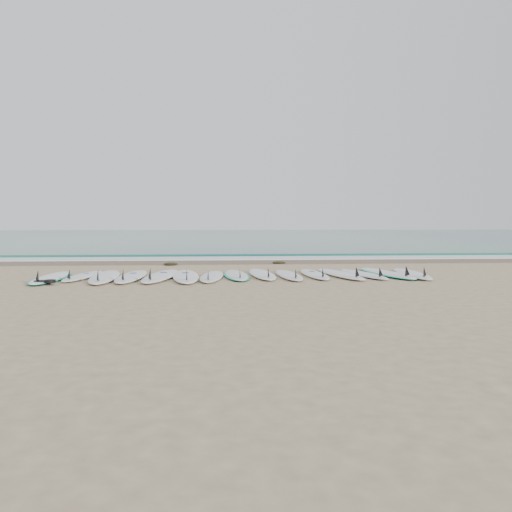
{
  "coord_description": "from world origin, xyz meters",
  "views": [
    {
      "loc": [
        -0.43,
        -11.46,
        1.29
      ],
      "look_at": [
        0.51,
        1.18,
        0.4
      ],
      "focal_mm": 35.0,
      "sensor_mm": 36.0,
      "label": 1
    }
  ],
  "objects": [
    {
      "name": "surfboard_3",
      "position": [
        -2.41,
        -0.19,
        0.06
      ],
      "size": [
        0.57,
        2.68,
        0.34
      ],
      "rotation": [
        0.0,
        0.0,
        -0.0
      ],
      "color": "white",
      "rests_on": "ground"
    },
    {
      "name": "ocean",
      "position": [
        0.0,
        32.5,
        0.01
      ],
      "size": [
        120.0,
        55.0,
        0.03
      ],
      "primitive_type": "cube",
      "color": "#1D6155",
      "rests_on": "ground"
    },
    {
      "name": "seaweed_near",
      "position": [
        -1.85,
        3.19,
        0.04
      ],
      "size": [
        0.41,
        0.32,
        0.08
      ],
      "primitive_type": "ellipsoid",
      "color": "black",
      "rests_on": "ground"
    },
    {
      "name": "surfboard_13",
      "position": [
        3.57,
        0.11,
        0.05
      ],
      "size": [
        0.99,
        2.73,
        0.34
      ],
      "rotation": [
        0.0,
        0.0,
        0.13
      ],
      "color": "white",
      "rests_on": "ground"
    },
    {
      "name": "surfboard_4",
      "position": [
        -1.76,
        -0.15,
        0.06
      ],
      "size": [
        0.87,
        2.88,
        0.36
      ],
      "rotation": [
        0.0,
        0.0,
        -0.1
      ],
      "color": "white",
      "rests_on": "ground"
    },
    {
      "name": "wave_crest",
      "position": [
        0.0,
        7.0,
        0.05
      ],
      "size": [
        120.0,
        1.0,
        0.1
      ],
      "primitive_type": "cube",
      "color": "#1D6155",
      "rests_on": "ground"
    },
    {
      "name": "ground",
      "position": [
        0.0,
        0.0,
        0.0
      ],
      "size": [
        120.0,
        120.0,
        0.0
      ],
      "primitive_type": "plane",
      "color": "tan"
    },
    {
      "name": "surfboard_7",
      "position": [
        -0.04,
        0.03,
        0.04
      ],
      "size": [
        0.71,
        2.4,
        0.3
      ],
      "rotation": [
        0.0,
        0.0,
        0.06
      ],
      "color": "silver",
      "rests_on": "ground"
    },
    {
      "name": "surfboard_0",
      "position": [
        -4.14,
        -0.24,
        0.05
      ],
      "size": [
        0.75,
        2.63,
        0.33
      ],
      "rotation": [
        0.0,
        0.0,
        0.05
      ],
      "color": "white",
      "rests_on": "ground"
    },
    {
      "name": "leash_coil",
      "position": [
        -3.99,
        -1.11,
        0.05
      ],
      "size": [
        0.46,
        0.36,
        0.11
      ],
      "color": "black",
      "rests_on": "ground"
    },
    {
      "name": "surfboard_12",
      "position": [
        2.96,
        -0.03,
        0.05
      ],
      "size": [
        0.88,
        2.41,
        0.3
      ],
      "rotation": [
        0.0,
        0.0,
        0.17
      ],
      "color": "white",
      "rests_on": "ground"
    },
    {
      "name": "surfboard_2",
      "position": [
        -2.98,
        -0.25,
        0.06
      ],
      "size": [
        0.85,
        2.87,
        0.36
      ],
      "rotation": [
        0.0,
        0.0,
        0.09
      ],
      "color": "white",
      "rests_on": "ground"
    },
    {
      "name": "surfboard_11",
      "position": [
        2.41,
        -0.04,
        0.06
      ],
      "size": [
        0.93,
        2.64,
        0.33
      ],
      "rotation": [
        0.0,
        0.0,
        0.15
      ],
      "color": "white",
      "rests_on": "ground"
    },
    {
      "name": "wet_sand_band",
      "position": [
        0.0,
        4.1,
        0.01
      ],
      "size": [
        120.0,
        1.8,
        0.01
      ],
      "primitive_type": "cube",
      "color": "brown",
      "rests_on": "ground"
    },
    {
      "name": "surfboard_6",
      "position": [
        -0.6,
        -0.27,
        0.05
      ],
      "size": [
        0.67,
        2.41,
        0.3
      ],
      "rotation": [
        0.0,
        0.0,
        -0.07
      ],
      "color": "silver",
      "rests_on": "ground"
    },
    {
      "name": "surfboard_10",
      "position": [
        1.8,
        0.03,
        0.05
      ],
      "size": [
        0.55,
        2.37,
        0.3
      ],
      "rotation": [
        0.0,
        0.0,
        0.03
      ],
      "color": "white",
      "rests_on": "ground"
    },
    {
      "name": "seaweed_far",
      "position": [
        1.37,
        3.44,
        0.04
      ],
      "size": [
        0.41,
        0.32,
        0.08
      ],
      "primitive_type": "ellipsoid",
      "color": "black",
      "rests_on": "ground"
    },
    {
      "name": "surfboard_14",
      "position": [
        4.12,
        -0.07,
        0.06
      ],
      "size": [
        0.76,
        2.61,
        0.33
      ],
      "rotation": [
        0.0,
        0.0,
        -0.09
      ],
      "color": "white",
      "rests_on": "ground"
    },
    {
      "name": "foam_band",
      "position": [
        0.0,
        5.5,
        0.02
      ],
      "size": [
        120.0,
        1.4,
        0.04
      ],
      "primitive_type": "cube",
      "color": "silver",
      "rests_on": "ground"
    },
    {
      "name": "surfboard_8",
      "position": [
        0.57,
        0.09,
        0.06
      ],
      "size": [
        0.69,
        2.56,
        0.32
      ],
      "rotation": [
        0.0,
        0.0,
        0.07
      ],
      "color": "white",
      "rests_on": "ground"
    },
    {
      "name": "surfboard_5",
      "position": [
        -1.18,
        -0.26,
        0.06
      ],
      "size": [
        0.83,
        2.85,
        0.36
      ],
      "rotation": [
        0.0,
        0.0,
        0.09
      ],
      "color": "white",
      "rests_on": "ground"
    },
    {
      "name": "surfboard_1",
      "position": [
        -3.54,
        0.04,
        0.05
      ],
      "size": [
        0.65,
        2.35,
        0.3
      ],
      "rotation": [
        0.0,
        0.0,
        -0.07
      ],
      "color": "white",
      "rests_on": "ground"
    },
    {
      "name": "surfboard_9",
      "position": [
        1.18,
        -0.11,
        0.05
      ],
      "size": [
        0.58,
        2.37,
        0.3
      ],
      "rotation": [
        0.0,
        0.0,
        0.04
      ],
      "color": "white",
      "rests_on": "ground"
    }
  ]
}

